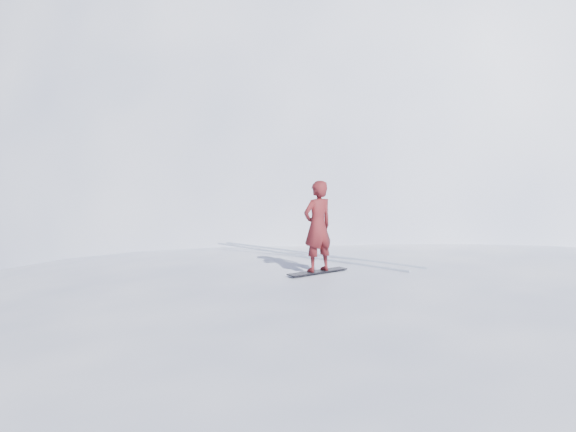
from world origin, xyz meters
TOP-DOWN VIEW (x-y plane):
  - ground at (0.00, 0.00)m, footprint 400.00×400.00m
  - near_ridge at (1.00, 3.00)m, footprint 36.00×28.00m
  - summit_peak at (22.00, 26.00)m, footprint 60.00×56.00m
  - peak_shoulder at (10.00, 20.00)m, footprint 28.00×24.00m
  - wind_bumps at (-0.56, 2.12)m, footprint 16.00×14.40m
  - snowboard at (-1.60, 3.10)m, footprint 1.43×0.32m
  - snowboarder at (-1.60, 3.10)m, footprint 0.71×0.48m
  - board_tracks at (-0.34, 4.90)m, footprint 1.67×5.92m

SIDE VIEW (x-z plane):
  - ground at x=0.00m, z-range 0.00..0.00m
  - near_ridge at x=1.00m, z-range -2.40..2.40m
  - summit_peak at x=22.00m, z-range -28.00..28.00m
  - peak_shoulder at x=10.00m, z-range -9.00..9.00m
  - wind_bumps at x=-0.56m, z-range -0.50..0.50m
  - snowboard at x=-1.60m, z-range 2.40..2.42m
  - board_tracks at x=-0.34m, z-range 2.40..2.44m
  - snowboarder at x=-1.60m, z-range 2.42..4.32m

